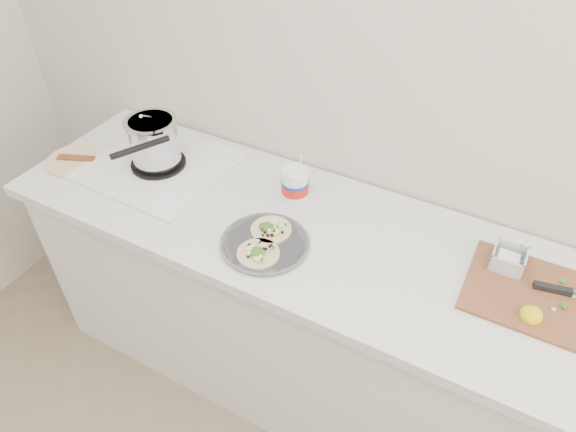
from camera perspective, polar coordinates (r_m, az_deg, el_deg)
The scene contains 6 objects.
counter at distance 2.02m, azimuth 5.38°, elevation -11.80°, with size 2.44×0.66×0.90m.
stove at distance 2.00m, azimuth -14.46°, elevation 7.13°, with size 0.53×0.49×0.25m.
taco_plate at distance 1.65m, azimuth -2.59°, elevation -2.80°, with size 0.29×0.29×0.04m.
tub at distance 1.80m, azimuth 0.84°, elevation 3.78°, with size 0.10×0.10×0.22m.
cutboard at distance 1.67m, azimuth 26.60°, elevation -7.63°, with size 0.45×0.31×0.07m.
bacon_plate at distance 2.18m, azimuth -22.43°, elevation 5.78°, with size 0.23×0.23×0.02m.
Camera 1 is at (0.42, 0.27, 2.05)m, focal length 32.00 mm.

